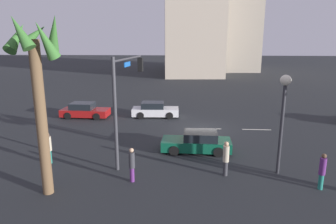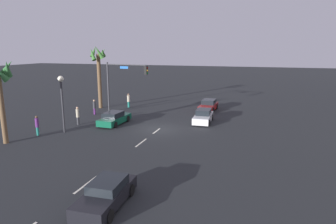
# 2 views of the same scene
# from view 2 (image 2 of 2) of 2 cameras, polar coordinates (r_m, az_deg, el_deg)

# --- Properties ---
(ground_plane) EXTENTS (220.00, 220.00, 0.00)m
(ground_plane) POSITION_cam_2_polar(r_m,az_deg,el_deg) (29.10, -1.76, -3.37)
(ground_plane) COLOR #232628
(lane_stripe_1) EXTENTS (2.40, 0.14, 0.01)m
(lane_stripe_1) POSITION_cam_2_polar(r_m,az_deg,el_deg) (18.35, -15.68, -13.45)
(lane_stripe_1) COLOR silver
(lane_stripe_1) RESTS_ON ground_plane
(lane_stripe_2) EXTENTS (2.31, 0.14, 0.01)m
(lane_stripe_2) POSITION_cam_2_polar(r_m,az_deg,el_deg) (25.08, -5.26, -5.98)
(lane_stripe_2) COLOR silver
(lane_stripe_2) RESTS_ON ground_plane
(lane_stripe_3) EXTENTS (1.90, 0.14, 0.01)m
(lane_stripe_3) POSITION_cam_2_polar(r_m,az_deg,el_deg) (28.45, -2.25, -3.72)
(lane_stripe_3) COLOR silver
(lane_stripe_3) RESTS_ON ground_plane
(car_0) EXTENTS (4.38, 1.96, 1.41)m
(car_0) POSITION_cam_2_polar(r_m,az_deg,el_deg) (31.91, 6.90, -0.86)
(car_0) COLOR silver
(car_0) RESTS_ON ground_plane
(car_1) EXTENTS (4.31, 2.00, 1.31)m
(car_1) POSITION_cam_2_polar(r_m,az_deg,el_deg) (15.68, -11.95, -15.41)
(car_1) COLOR black
(car_1) RESTS_ON ground_plane
(car_2) EXTENTS (4.50, 1.95, 1.35)m
(car_2) POSITION_cam_2_polar(r_m,az_deg,el_deg) (31.42, -10.44, -1.23)
(car_2) COLOR #0F5138
(car_2) RESTS_ON ground_plane
(car_3) EXTENTS (4.41, 2.02, 1.38)m
(car_3) POSITION_cam_2_polar(r_m,az_deg,el_deg) (38.30, 7.91, 1.29)
(car_3) COLOR maroon
(car_3) RESTS_ON ground_plane
(traffic_signal) EXTENTS (0.89, 5.61, 6.27)m
(traffic_signal) POSITION_cam_2_polar(r_m,az_deg,el_deg) (35.18, -9.15, 6.30)
(traffic_signal) COLOR #38383D
(traffic_signal) RESTS_ON ground_plane
(streetlamp) EXTENTS (0.56, 0.56, 5.40)m
(streetlamp) POSITION_cam_2_polar(r_m,az_deg,el_deg) (28.92, -20.06, 3.59)
(streetlamp) COLOR #2D2D33
(streetlamp) RESTS_ON ground_plane
(pedestrian_0) EXTENTS (0.54, 0.54, 1.88)m
(pedestrian_0) POSITION_cam_2_polar(r_m,az_deg,el_deg) (40.11, -7.70, 2.30)
(pedestrian_0) COLOR #1E7266
(pedestrian_0) RESTS_ON ground_plane
(pedestrian_1) EXTENTS (0.37, 0.37, 1.92)m
(pedestrian_1) POSITION_cam_2_polar(r_m,az_deg,el_deg) (31.99, -17.21, -0.59)
(pedestrian_1) COLOR #333338
(pedestrian_1) RESTS_ON ground_plane
(pedestrian_2) EXTENTS (0.43, 0.43, 1.82)m
(pedestrian_2) POSITION_cam_2_polar(r_m,az_deg,el_deg) (36.52, -14.18, 1.05)
(pedestrian_2) COLOR #59266B
(pedestrian_2) RESTS_ON ground_plane
(pedestrian_3) EXTENTS (0.36, 0.36, 1.85)m
(pedestrian_3) POSITION_cam_2_polar(r_m,az_deg,el_deg) (29.38, -24.18, -2.31)
(pedestrian_3) COLOR #1E7266
(pedestrian_3) RESTS_ON ground_plane
(palm_tree_0) EXTENTS (2.46, 2.34, 8.30)m
(palm_tree_0) POSITION_cam_2_polar(r_m,az_deg,el_deg) (39.85, -13.41, 8.88)
(palm_tree_0) COLOR brown
(palm_tree_0) RESTS_ON ground_plane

